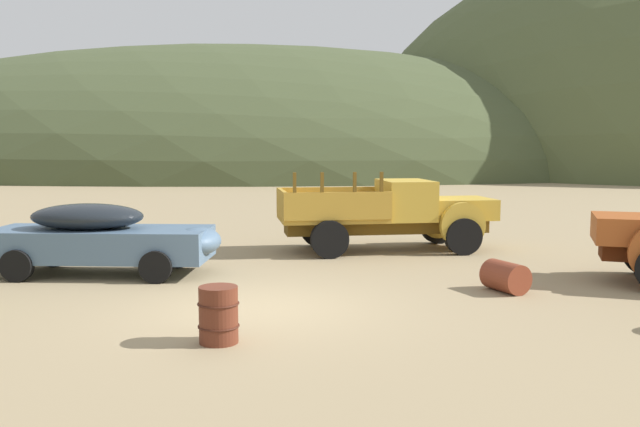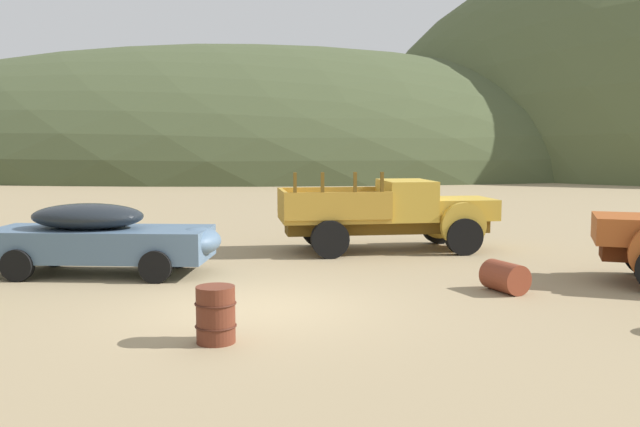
# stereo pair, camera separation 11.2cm
# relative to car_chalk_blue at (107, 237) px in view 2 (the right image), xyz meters

# --- Properties ---
(ground_plane) EXTENTS (300.00, 300.00, 0.00)m
(ground_plane) POSITION_rel_car_chalk_blue_xyz_m (3.72, -2.96, -0.82)
(ground_plane) COLOR #998460
(hill_far_left) EXTENTS (94.08, 57.21, 25.53)m
(hill_far_left) POSITION_rel_car_chalk_blue_xyz_m (-8.14, 58.02, -0.82)
(hill_far_left) COLOR #424C2D
(hill_far_left) RESTS_ON ground
(car_chalk_blue) EXTENTS (5.02, 1.96, 1.57)m
(car_chalk_blue) POSITION_rel_car_chalk_blue_xyz_m (0.00, 0.00, 0.00)
(car_chalk_blue) COLOR slate
(car_chalk_blue) RESTS_ON ground
(truck_faded_yellow) EXTENTS (5.99, 3.16, 2.16)m
(truck_faded_yellow) POSITION_rel_car_chalk_blue_xyz_m (6.70, 3.72, 0.18)
(truck_faded_yellow) COLOR brown
(truck_faded_yellow) RESTS_ON ground
(oil_drum_spare) EXTENTS (0.61, 0.61, 0.83)m
(oil_drum_spare) POSITION_rel_car_chalk_blue_xyz_m (3.43, -4.95, -0.40)
(oil_drum_spare) COLOR #5B2819
(oil_drum_spare) RESTS_ON ground
(oil_drum_foreground) EXTENTS (0.91, 1.03, 0.59)m
(oil_drum_foreground) POSITION_rel_car_chalk_blue_xyz_m (8.34, -1.36, -0.52)
(oil_drum_foreground) COLOR brown
(oil_drum_foreground) RESTS_ON ground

